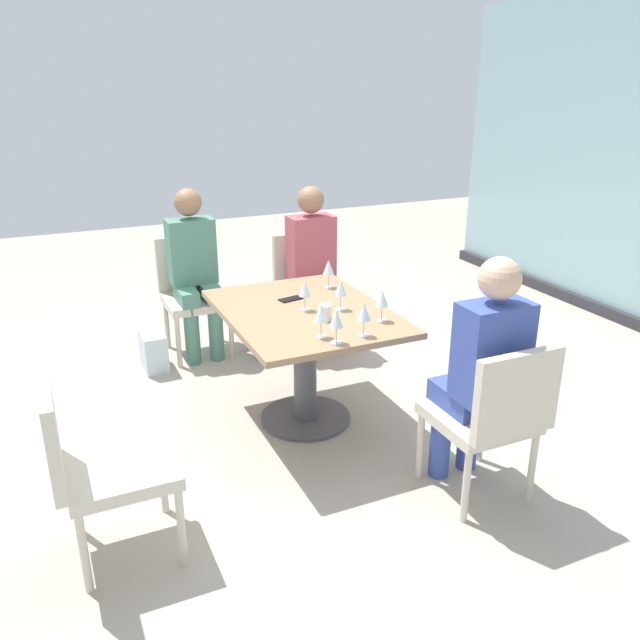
# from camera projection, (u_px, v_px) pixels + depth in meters

# --- Properties ---
(ground_plane) EXTENTS (12.00, 12.00, 0.00)m
(ground_plane) POSITION_uv_depth(u_px,v_px,m) (306.00, 419.00, 4.04)
(ground_plane) COLOR #A89E8E
(dining_table_main) EXTENTS (1.21, 0.92, 0.73)m
(dining_table_main) POSITION_uv_depth(u_px,v_px,m) (305.00, 339.00, 3.85)
(dining_table_main) COLOR #997551
(dining_table_main) RESTS_ON ground_plane
(chair_far_left) EXTENTS (0.50, 0.46, 0.87)m
(chair_far_left) POSITION_uv_depth(u_px,v_px,m) (309.00, 284.00, 5.01)
(chair_far_left) COLOR beige
(chair_far_left) RESTS_ON ground_plane
(chair_side_end) EXTENTS (0.50, 0.46, 0.87)m
(chair_side_end) POSITION_uv_depth(u_px,v_px,m) (193.00, 288.00, 4.92)
(chair_side_end) COLOR beige
(chair_side_end) RESTS_ON ground_plane
(chair_far_right) EXTENTS (0.50, 0.46, 0.87)m
(chair_far_right) POSITION_uv_depth(u_px,v_px,m) (493.00, 412.00, 3.11)
(chair_far_right) COLOR beige
(chair_far_right) RESTS_ON ground_plane
(chair_front_right) EXTENTS (0.46, 0.50, 0.87)m
(chair_front_right) POSITION_uv_depth(u_px,v_px,m) (95.00, 459.00, 2.73)
(chair_front_right) COLOR beige
(chair_front_right) RESTS_ON ground_plane
(person_far_left) EXTENTS (0.39, 0.34, 1.26)m
(person_far_left) POSITION_uv_depth(u_px,v_px,m) (314.00, 262.00, 4.85)
(person_far_left) COLOR #B24C56
(person_far_left) RESTS_ON ground_plane
(person_side_end) EXTENTS (0.39, 0.34, 1.26)m
(person_side_end) POSITION_uv_depth(u_px,v_px,m) (194.00, 266.00, 4.75)
(person_side_end) COLOR #4C7F6B
(person_side_end) RESTS_ON ground_plane
(person_far_right) EXTENTS (0.39, 0.34, 1.26)m
(person_far_right) POSITION_uv_depth(u_px,v_px,m) (482.00, 366.00, 3.13)
(person_far_right) COLOR #384C9E
(person_far_right) RESTS_ON ground_plane
(wine_glass_0) EXTENTS (0.07, 0.07, 0.18)m
(wine_glass_0) POSITION_uv_depth(u_px,v_px,m) (305.00, 289.00, 3.73)
(wine_glass_0) COLOR silver
(wine_glass_0) RESTS_ON dining_table_main
(wine_glass_1) EXTENTS (0.07, 0.07, 0.18)m
(wine_glass_1) POSITION_uv_depth(u_px,v_px,m) (336.00, 319.00, 3.27)
(wine_glass_1) COLOR silver
(wine_glass_1) RESTS_ON dining_table_main
(wine_glass_2) EXTENTS (0.07, 0.07, 0.18)m
(wine_glass_2) POSITION_uv_depth(u_px,v_px,m) (382.00, 299.00, 3.56)
(wine_glass_2) COLOR silver
(wine_glass_2) RESTS_ON dining_table_main
(wine_glass_3) EXTENTS (0.07, 0.07, 0.18)m
(wine_glass_3) POSITION_uv_depth(u_px,v_px,m) (341.00, 288.00, 3.74)
(wine_glass_3) COLOR silver
(wine_glass_3) RESTS_ON dining_table_main
(wine_glass_4) EXTENTS (0.07, 0.07, 0.18)m
(wine_glass_4) POSITION_uv_depth(u_px,v_px,m) (364.00, 312.00, 3.36)
(wine_glass_4) COLOR silver
(wine_glass_4) RESTS_ON dining_table_main
(wine_glass_5) EXTENTS (0.07, 0.07, 0.18)m
(wine_glass_5) POSITION_uv_depth(u_px,v_px,m) (321.00, 314.00, 3.34)
(wine_glass_5) COLOR silver
(wine_glass_5) RESTS_ON dining_table_main
(wine_glass_6) EXTENTS (0.07, 0.07, 0.18)m
(wine_glass_6) POSITION_uv_depth(u_px,v_px,m) (328.00, 268.00, 4.13)
(wine_glass_6) COLOR silver
(wine_glass_6) RESTS_ON dining_table_main
(coffee_cup) EXTENTS (0.08, 0.08, 0.09)m
(coffee_cup) POSITION_uv_depth(u_px,v_px,m) (325.00, 312.00, 3.61)
(coffee_cup) COLOR white
(coffee_cup) RESTS_ON dining_table_main
(cell_phone_on_table) EXTENTS (0.10, 0.16, 0.01)m
(cell_phone_on_table) POSITION_uv_depth(u_px,v_px,m) (291.00, 299.00, 3.95)
(cell_phone_on_table) COLOR black
(cell_phone_on_table) RESTS_ON dining_table_main
(handbag_0) EXTENTS (0.31, 0.19, 0.28)m
(handbag_0) POSITION_uv_depth(u_px,v_px,m) (263.00, 336.00, 4.96)
(handbag_0) COLOR #232328
(handbag_0) RESTS_ON ground_plane
(handbag_1) EXTENTS (0.30, 0.16, 0.28)m
(handbag_1) POSITION_uv_depth(u_px,v_px,m) (153.00, 351.00, 4.70)
(handbag_1) COLOR silver
(handbag_1) RESTS_ON ground_plane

